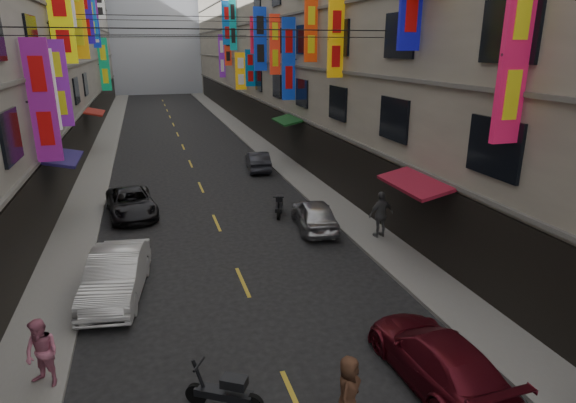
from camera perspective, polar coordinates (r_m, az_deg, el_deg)
sidewalk_left at (r=39.34m, az=-21.09°, el=5.64°), size 2.00×90.00×0.12m
sidewalk_right at (r=40.15m, az=-3.71°, el=7.03°), size 2.00×90.00×0.12m
building_row_right at (r=41.22m, az=4.70°, el=20.46°), size 10.14×90.00×19.00m
haze_block at (r=88.58m, az=-15.63°, el=19.47°), size 18.00×8.00×22.00m
shop_signage at (r=31.51m, az=-12.93°, el=20.29°), size 14.00×55.00×12.28m
street_awnings at (r=22.98m, az=-12.66°, el=5.92°), size 13.99×35.20×0.41m
overhead_cables at (r=26.63m, az=-11.38°, el=20.15°), size 14.00×38.04×1.24m
lane_markings at (r=36.37m, az=-11.93°, el=5.45°), size 0.12×80.20×0.01m
scooter_crossing at (r=11.31m, az=-7.46°, el=-21.50°), size 1.60×1.03×1.14m
scooter_far_right at (r=22.67m, az=-1.05°, el=-0.51°), size 0.77×1.74×1.14m
car_left_mid at (r=16.24m, az=-19.72°, el=-8.22°), size 2.18×4.65×1.47m
car_left_far at (r=23.69m, az=-18.08°, el=-0.16°), size 2.58×4.66×1.23m
car_right_near at (r=12.37m, az=17.23°, el=-17.27°), size 1.90×4.42×1.27m
car_right_mid at (r=20.90m, az=3.14°, el=-1.51°), size 2.04×4.05×1.32m
car_right_far at (r=30.97m, az=-3.60°, el=4.82°), size 1.69×3.82×1.22m
pedestrian_lfar at (r=12.74m, az=-27.14°, el=-15.73°), size 0.98×0.92×1.67m
pedestrian_rfar at (r=19.95m, az=10.97°, el=-1.50°), size 1.21×0.79×1.93m
pedestrian_crossing at (r=10.80m, az=7.16°, el=-21.34°), size 0.89×0.93×1.57m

